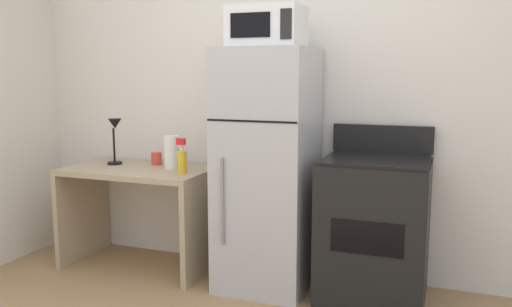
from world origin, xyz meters
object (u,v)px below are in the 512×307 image
object	(u,v)px
paper_towel_roll	(172,152)
oven_range	(374,228)
spray_bottle	(182,160)
desk_lamp	(115,133)
microwave	(267,27)
coffee_mug	(157,158)
desk	(139,198)
refrigerator	(268,170)

from	to	relation	value
paper_towel_roll	oven_range	xyz separation A→B (m)	(1.48, -0.06, -0.40)
paper_towel_roll	spray_bottle	xyz separation A→B (m)	(0.17, -0.16, -0.02)
desk_lamp	paper_towel_roll	distance (m)	0.49
desk_lamp	spray_bottle	world-z (taller)	desk_lamp
spray_bottle	microwave	bearing A→B (deg)	5.93
microwave	coffee_mug	bearing A→B (deg)	168.78
coffee_mug	microwave	size ratio (longest dim) A/B	0.21
desk	paper_towel_roll	distance (m)	0.43
desk_lamp	microwave	size ratio (longest dim) A/B	0.77
coffee_mug	oven_range	world-z (taller)	oven_range
desk_lamp	oven_range	xyz separation A→B (m)	(1.96, -0.05, -0.52)
desk	coffee_mug	xyz separation A→B (m)	(0.06, 0.17, 0.28)
oven_range	paper_towel_roll	bearing A→B (deg)	177.71
desk_lamp	microwave	xyz separation A→B (m)	(1.25, -0.08, 0.75)
desk_lamp	coffee_mug	bearing A→B (deg)	20.51
oven_range	desk_lamp	bearing A→B (deg)	178.68
oven_range	spray_bottle	bearing A→B (deg)	-175.73
desk	oven_range	distance (m)	1.73
desk	oven_range	bearing A→B (deg)	0.39
microwave	spray_bottle	bearing A→B (deg)	-174.07
paper_towel_roll	refrigerator	distance (m)	0.78
spray_bottle	oven_range	distance (m)	1.37
spray_bottle	refrigerator	distance (m)	0.61
desk	microwave	world-z (taller)	microwave
paper_towel_roll	desk	bearing A→B (deg)	-163.79
desk_lamp	microwave	distance (m)	1.46
coffee_mug	refrigerator	world-z (taller)	refrigerator
spray_bottle	microwave	distance (m)	1.07
refrigerator	microwave	size ratio (longest dim) A/B	3.49
refrigerator	desk	bearing A→B (deg)	179.84
desk	microwave	size ratio (longest dim) A/B	2.36
spray_bottle	microwave	world-z (taller)	microwave
refrigerator	oven_range	xyz separation A→B (m)	(0.71, 0.01, -0.34)
desk	microwave	distance (m)	1.59
spray_bottle	oven_range	world-z (taller)	oven_range
desk	coffee_mug	distance (m)	0.33
coffee_mug	microwave	xyz separation A→B (m)	(0.96, -0.19, 0.94)
desk	coffee_mug	size ratio (longest dim) A/B	11.41
desk	refrigerator	size ratio (longest dim) A/B	0.68
desk_lamp	refrigerator	xyz separation A→B (m)	(1.25, -0.06, -0.19)
desk	desk_lamp	distance (m)	0.53
spray_bottle	refrigerator	size ratio (longest dim) A/B	0.16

